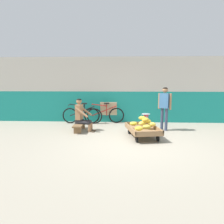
{
  "coord_description": "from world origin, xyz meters",
  "views": [
    {
      "loc": [
        -0.34,
        -5.8,
        1.77
      ],
      "look_at": [
        -0.67,
        1.07,
        0.75
      ],
      "focal_mm": 34.4,
      "sensor_mm": 36.0,
      "label": 1
    }
  ],
  "objects": [
    {
      "name": "back_wall",
      "position": [
        0.0,
        3.37,
        1.37
      ],
      "size": [
        16.0,
        0.3,
        2.73
      ],
      "color": "#19847A",
      "rests_on": "ground"
    },
    {
      "name": "ground_plane",
      "position": [
        0.0,
        0.0,
        0.0
      ],
      "size": [
        80.0,
        80.0,
        0.0
      ],
      "primitive_type": "plane",
      "color": "gray"
    },
    {
      "name": "banana_cart",
      "position": [
        0.3,
        0.77,
        0.24
      ],
      "size": [
        1.09,
        1.57,
        0.36
      ],
      "color": "#8E6B47",
      "rests_on": "ground"
    },
    {
      "name": "bicycle_near_left",
      "position": [
        -1.99,
        2.83,
        0.35
      ],
      "size": [
        1.66,
        0.48,
        0.86
      ],
      "color": "black",
      "rests_on": "ground"
    },
    {
      "name": "shopping_bag",
      "position": [
        0.45,
        1.43,
        0.12
      ],
      "size": [
        0.18,
        0.12,
        0.24
      ],
      "primitive_type": "cube",
      "color": "silver",
      "rests_on": "ground"
    },
    {
      "name": "customer_adult",
      "position": [
        1.14,
        1.76,
        0.95
      ],
      "size": [
        0.42,
        0.35,
        1.53
      ],
      "color": "#38425B",
      "rests_on": "ground"
    },
    {
      "name": "low_bench",
      "position": [
        -1.84,
        1.54,
        0.2
      ],
      "size": [
        0.31,
        1.1,
        0.27
      ],
      "color": "brown",
      "rests_on": "ground"
    },
    {
      "name": "bicycle_far_left",
      "position": [
        -1.09,
        2.95,
        0.35
      ],
      "size": [
        1.65,
        0.48,
        0.86
      ],
      "color": "black",
      "rests_on": "ground"
    },
    {
      "name": "sign_board",
      "position": [
        -0.92,
        3.19,
        0.43
      ],
      "size": [
        0.7,
        0.27,
        0.87
      ],
      "color": "#C6B289",
      "rests_on": "ground"
    },
    {
      "name": "plastic_crate",
      "position": [
        0.5,
        1.75,
        0.15
      ],
      "size": [
        0.36,
        0.28,
        0.3
      ],
      "color": "red",
      "rests_on": "ground"
    },
    {
      "name": "weighing_scale",
      "position": [
        0.5,
        1.75,
        0.45
      ],
      "size": [
        0.3,
        0.3,
        0.29
      ],
      "color": "#28282D",
      "rests_on": "plastic_crate"
    },
    {
      "name": "vendor_seated",
      "position": [
        -1.76,
        1.52,
        0.57
      ],
      "size": [
        0.72,
        0.55,
        1.14
      ],
      "color": "#9E704C",
      "rests_on": "ground"
    },
    {
      "name": "banana_pile",
      "position": [
        0.33,
        0.75,
        0.47
      ],
      "size": [
        0.83,
        1.33,
        0.26
      ],
      "color": "gold",
      "rests_on": "banana_cart"
    }
  ]
}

